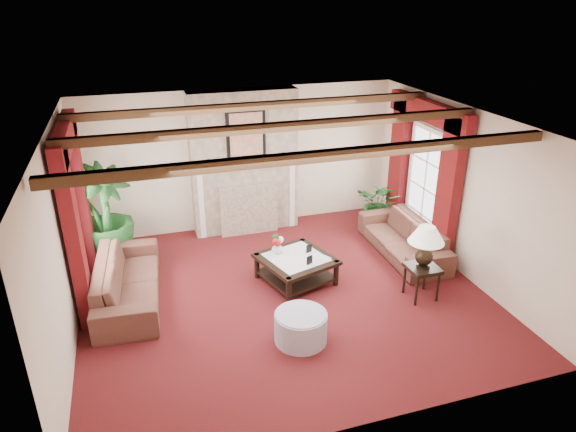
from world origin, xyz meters
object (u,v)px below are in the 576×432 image
object	(u,v)px
sofa_left	(127,274)
ottoman	(301,327)
potted_palm	(108,235)
coffee_table	(296,269)
sofa_right	(404,232)
side_table	(421,282)

from	to	relation	value
sofa_left	ottoman	distance (m)	2.78
potted_palm	coffee_table	distance (m)	3.32
sofa_right	potted_palm	world-z (taller)	potted_palm
potted_palm	coffee_table	world-z (taller)	potted_palm
sofa_left	sofa_right	bearing A→B (deg)	-84.85
ottoman	sofa_right	bearing A→B (deg)	35.72
sofa_left	potted_palm	size ratio (longest dim) A/B	1.19
side_table	sofa_right	bearing A→B (deg)	71.86
sofa_left	side_table	size ratio (longest dim) A/B	4.32
sofa_left	ottoman	bearing A→B (deg)	-124.65
ottoman	side_table	bearing A→B (deg)	12.55
sofa_right	coffee_table	distance (m)	2.14
sofa_left	coffee_table	distance (m)	2.60
sofa_right	side_table	xyz separation A→B (m)	(-0.44, -1.35, -0.15)
side_table	ottoman	bearing A→B (deg)	-167.45
side_table	sofa_left	bearing A→B (deg)	163.36
sofa_left	ottoman	xyz separation A→B (m)	(2.16, -1.73, -0.23)
sofa_left	coffee_table	bearing A→B (deg)	-91.57
coffee_table	potted_palm	bearing A→B (deg)	132.66
sofa_left	sofa_right	size ratio (longest dim) A/B	1.08
sofa_right	ottoman	distance (m)	3.12
sofa_right	coffee_table	size ratio (longest dim) A/B	2.03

